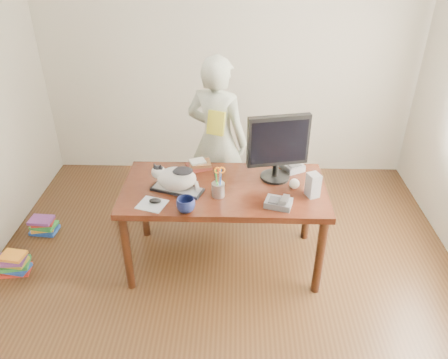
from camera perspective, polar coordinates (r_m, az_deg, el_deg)
room at (r=2.61m, az=-0.36°, el=3.17°), size 4.50×4.50×4.50m
desk at (r=3.57m, az=0.06°, el=-2.34°), size 1.60×0.80×0.75m
keyboard at (r=3.40m, az=-6.11°, el=-1.27°), size 0.43×0.27×0.02m
cat at (r=3.35m, az=-6.42°, el=0.28°), size 0.39×0.27×0.22m
monitor at (r=3.41m, az=7.07°, el=4.55°), size 0.49×0.28×0.55m
pen_cup at (r=3.29m, az=-0.75°, el=-1.12°), size 0.11×0.11×0.25m
mousepad at (r=3.27m, az=-9.38°, el=-3.22°), size 0.24×0.23×0.00m
mouse at (r=3.27m, az=-9.00°, el=-2.76°), size 0.10×0.08×0.04m
coffee_mug at (r=3.14m, az=-5.02°, el=-3.33°), size 0.18×0.18×0.11m
phone at (r=3.22m, az=7.20°, el=-3.00°), size 0.22×0.19×0.09m
speaker at (r=3.34m, az=11.55°, el=-0.72°), size 0.11×0.12×0.19m
baseball at (r=3.44m, az=9.16°, el=-0.55°), size 0.08×0.08×0.08m
book_stack at (r=3.68m, az=-3.28°, el=1.94°), size 0.23×0.20×0.07m
calculator at (r=3.71m, az=8.77°, el=1.82°), size 0.23×0.25×0.06m
person at (r=4.04m, az=-0.90°, el=5.09°), size 0.68×0.57×1.60m
held_book at (r=3.78m, az=-1.04°, el=7.39°), size 0.17×0.14×0.21m
book_pile_a at (r=4.10m, az=-25.71°, el=-9.87°), size 0.27×0.22×0.18m
book_pile_b at (r=4.48m, az=-22.51°, el=-5.55°), size 0.26×0.20×0.15m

